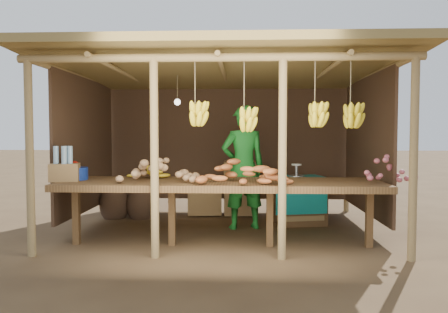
{
  "coord_description": "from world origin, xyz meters",
  "views": [
    {
      "loc": [
        0.27,
        -6.24,
        1.38
      ],
      "look_at": [
        0.0,
        0.0,
        1.05
      ],
      "focal_mm": 35.0,
      "sensor_mm": 36.0,
      "label": 1
    }
  ],
  "objects": [
    {
      "name": "ground",
      "position": [
        0.0,
        0.0,
        0.0
      ],
      "size": [
        60.0,
        60.0,
        0.0
      ],
      "primitive_type": "plane",
      "color": "brown",
      "rests_on": "ground"
    },
    {
      "name": "stall_structure",
      "position": [
        0.09,
        -0.05,
        1.91
      ],
      "size": [
        4.7,
        3.5,
        2.43
      ],
      "color": "#957A4D",
      "rests_on": "ground"
    },
    {
      "name": "counter",
      "position": [
        0.0,
        -0.95,
        0.74
      ],
      "size": [
        3.9,
        1.05,
        0.8
      ],
      "color": "brown",
      "rests_on": "ground"
    },
    {
      "name": "potato_heap",
      "position": [
        -0.74,
        -1.08,
        0.98
      ],
      "size": [
        0.96,
        0.64,
        0.36
      ],
      "primitive_type": null,
      "rotation": [
        0.0,
        0.0,
        -0.12
      ],
      "color": "#9E7751",
      "rests_on": "counter"
    },
    {
      "name": "sweet_potato_heap",
      "position": [
        0.27,
        -1.19,
        0.98
      ],
      "size": [
        1.05,
        0.69,
        0.36
      ],
      "primitive_type": null,
      "rotation": [
        0.0,
        0.0,
        0.1
      ],
      "color": "#B35F2E",
      "rests_on": "counter"
    },
    {
      "name": "onion_heap",
      "position": [
        1.9,
        -1.13,
        0.98
      ],
      "size": [
        0.81,
        0.64,
        0.35
      ],
      "primitive_type": null,
      "rotation": [
        0.0,
        0.0,
        0.33
      ],
      "color": "#BA5A66",
      "rests_on": "counter"
    },
    {
      "name": "banana_pile",
      "position": [
        -0.96,
        -0.7,
        0.97
      ],
      "size": [
        0.64,
        0.51,
        0.35
      ],
      "primitive_type": null,
      "rotation": [
        0.0,
        0.0,
        0.35
      ],
      "color": "yellow",
      "rests_on": "counter"
    },
    {
      "name": "tomato_basin",
      "position": [
        -1.9,
        -0.88,
        0.89
      ],
      "size": [
        0.44,
        0.44,
        0.23
      ],
      "rotation": [
        0.0,
        0.0,
        -0.24
      ],
      "color": "navy",
      "rests_on": "counter"
    },
    {
      "name": "bottle_box",
      "position": [
        -1.9,
        -1.04,
        0.96
      ],
      "size": [
        0.4,
        0.34,
        0.43
      ],
      "color": "olive",
      "rests_on": "counter"
    },
    {
      "name": "vendor",
      "position": [
        0.28,
        0.05,
        0.89
      ],
      "size": [
        0.74,
        0.59,
        1.78
      ],
      "primitive_type": "imported",
      "rotation": [
        0.0,
        0.0,
        3.42
      ],
      "color": "#1B7A26",
      "rests_on": "ground"
    },
    {
      "name": "tarp_crate",
      "position": [
        1.13,
        0.45,
        0.38
      ],
      "size": [
        0.9,
        0.82,
        0.93
      ],
      "color": "brown",
      "rests_on": "ground"
    },
    {
      "name": "carton_stack",
      "position": [
        0.03,
        1.08,
        0.39
      ],
      "size": [
        1.18,
        0.46,
        0.89
      ],
      "color": "olive",
      "rests_on": "ground"
    },
    {
      "name": "burlap_sacks",
      "position": [
        -1.6,
        0.74,
        0.29
      ],
      "size": [
        0.93,
        0.49,
        0.66
      ],
      "color": "#4A3322",
      "rests_on": "ground"
    }
  ]
}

